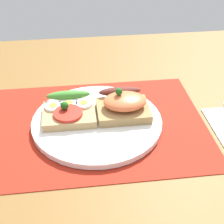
# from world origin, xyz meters

# --- Properties ---
(ground_plane) EXTENTS (1.20, 0.90, 0.03)m
(ground_plane) POSITION_xyz_m (0.00, 0.00, -0.02)
(ground_plane) COLOR brown
(placemat) EXTENTS (0.43, 0.32, 0.00)m
(placemat) POSITION_xyz_m (0.00, 0.00, 0.00)
(placemat) COLOR #A62214
(placemat) RESTS_ON ground_plane
(plate) EXTENTS (0.26, 0.26, 0.01)m
(plate) POSITION_xyz_m (0.00, 0.00, 0.01)
(plate) COLOR white
(plate) RESTS_ON placemat
(sandwich_egg_tomato) EXTENTS (0.10, 0.10, 0.04)m
(sandwich_egg_tomato) POSITION_xyz_m (-0.05, 0.02, 0.03)
(sandwich_egg_tomato) COLOR tan
(sandwich_egg_tomato) RESTS_ON plate
(sandwich_salmon) EXTENTS (0.10, 0.10, 0.06)m
(sandwich_salmon) POSITION_xyz_m (0.05, 0.02, 0.03)
(sandwich_salmon) COLOR #A8824E
(sandwich_salmon) RESTS_ON plate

